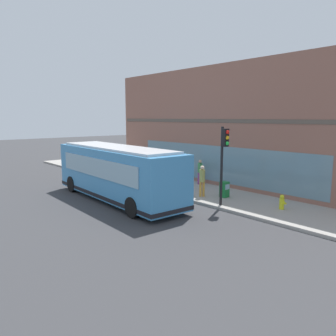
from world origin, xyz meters
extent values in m
plane|color=#38383A|center=(0.00, 0.00, 0.00)|extent=(120.00, 120.00, 0.00)
cube|color=#9E9991|center=(4.66, 0.00, 0.07)|extent=(4.11, 40.00, 0.15)
cube|color=#8C5B4C|center=(10.12, 0.00, 4.04)|extent=(6.80, 21.33, 8.08)
cube|color=brown|center=(6.86, 0.00, 4.44)|extent=(0.36, 20.90, 0.24)
cube|color=slate|center=(6.76, 0.00, 1.60)|extent=(0.12, 14.93, 2.40)
cube|color=#3F8CC6|center=(-0.17, 1.51, 1.60)|extent=(2.90, 10.09, 2.70)
cube|color=silver|center=(-0.17, 1.51, 3.01)|extent=(2.48, 9.08, 0.12)
cube|color=#8CB2C6|center=(0.03, 6.48, 2.05)|extent=(2.20, 0.17, 1.20)
cube|color=#8CB2C6|center=(1.10, 1.45, 2.00)|extent=(0.39, 8.20, 1.00)
cube|color=#8CB2C6|center=(-1.44, 1.56, 2.00)|extent=(0.39, 8.20, 1.00)
cube|color=black|center=(-0.17, 1.51, 0.43)|extent=(2.94, 10.13, 0.20)
cylinder|color=black|center=(1.12, 5.06, 0.50)|extent=(0.34, 1.01, 1.00)
cylinder|color=black|center=(-1.17, 5.15, 0.50)|extent=(0.34, 1.01, 1.00)
cylinder|color=black|center=(0.84, -1.94, 0.50)|extent=(0.34, 1.01, 1.00)
cylinder|color=black|center=(-1.45, -1.85, 0.50)|extent=(0.34, 1.01, 1.00)
cylinder|color=black|center=(2.98, -3.47, 2.18)|extent=(0.14, 0.14, 4.07)
cube|color=black|center=(2.98, -3.66, 3.67)|extent=(0.32, 0.24, 0.90)
sphere|color=red|center=(2.98, -3.79, 3.95)|extent=(0.20, 0.20, 0.20)
sphere|color=yellow|center=(2.98, -3.79, 3.67)|extent=(0.20, 0.20, 0.20)
sphere|color=green|center=(2.98, -3.79, 3.39)|extent=(0.20, 0.20, 0.20)
cylinder|color=gold|center=(4.64, -5.99, 0.43)|extent=(0.24, 0.24, 0.55)
sphere|color=gold|center=(4.64, -5.99, 0.78)|extent=(0.22, 0.22, 0.22)
cylinder|color=gold|center=(4.64, -6.16, 0.48)|extent=(0.10, 0.12, 0.10)
cylinder|color=gold|center=(4.81, -5.99, 0.48)|extent=(0.12, 0.10, 0.10)
cylinder|color=#B23338|center=(3.19, 8.54, 0.58)|extent=(0.14, 0.14, 0.86)
cylinder|color=#B23338|center=(3.36, 8.59, 0.58)|extent=(0.14, 0.14, 0.86)
cylinder|color=gold|center=(3.27, 8.56, 1.36)|extent=(0.32, 0.32, 0.68)
sphere|color=tan|center=(3.27, 8.56, 1.81)|extent=(0.23, 0.23, 0.23)
cylinder|color=#8C3F8C|center=(6.18, 0.89, 0.56)|extent=(0.14, 0.14, 0.82)
cylinder|color=#8C3F8C|center=(6.04, 1.01, 0.56)|extent=(0.14, 0.14, 0.82)
cylinder|color=#3F8C4C|center=(6.11, 0.95, 1.29)|extent=(0.32, 0.32, 0.65)
sphere|color=tan|center=(6.11, 0.95, 1.72)|extent=(0.22, 0.22, 0.22)
cylinder|color=gold|center=(3.54, -1.50, 0.59)|extent=(0.14, 0.14, 0.87)
cylinder|color=gold|center=(3.68, -1.61, 0.59)|extent=(0.14, 0.14, 0.87)
cylinder|color=#99994C|center=(3.61, -1.56, 1.37)|extent=(0.32, 0.32, 0.69)
sphere|color=beige|center=(3.61, -1.56, 1.83)|extent=(0.24, 0.24, 0.24)
cube|color=#197233|center=(4.47, -2.50, 0.60)|extent=(0.44, 0.40, 0.90)
cube|color=#8CB2C6|center=(4.47, -2.71, 0.78)|extent=(0.35, 0.03, 0.30)
camera|label=1|loc=(-10.07, -14.14, 4.68)|focal=35.11mm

